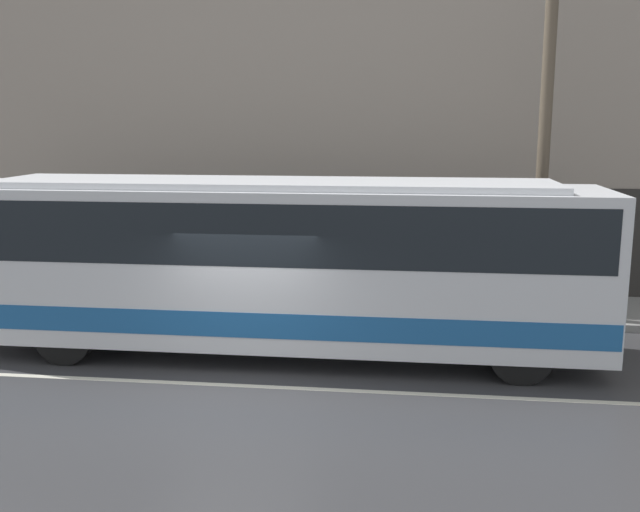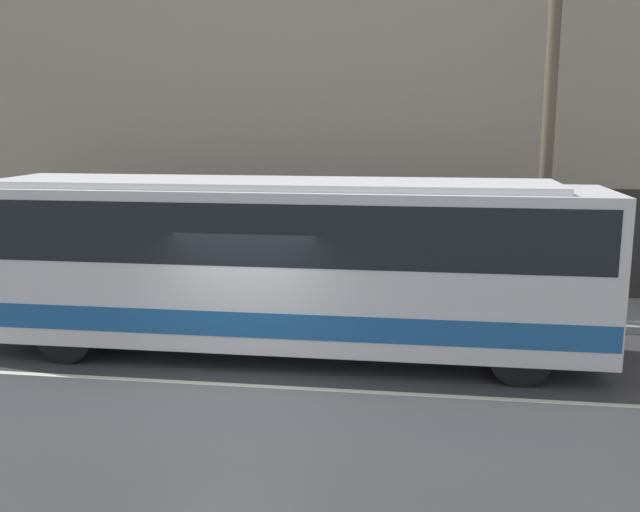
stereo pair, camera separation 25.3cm
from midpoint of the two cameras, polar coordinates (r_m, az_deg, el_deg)
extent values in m
plane|color=#38383A|center=(12.30, -7.00, -10.27)|extent=(60.00, 60.00, 0.00)
cube|color=gray|center=(17.23, -2.74, -3.75)|extent=(60.00, 2.63, 0.16)
cube|color=gray|center=(18.18, -2.09, 15.24)|extent=(60.00, 0.30, 11.63)
cube|color=#2D2B28|center=(18.21, -2.08, 1.29)|extent=(60.00, 0.06, 2.80)
cube|color=beige|center=(12.29, -7.00, -10.25)|extent=(54.00, 0.14, 0.01)
cube|color=silver|center=(13.44, -4.37, -0.51)|extent=(12.14, 2.49, 2.85)
cube|color=#1E5999|center=(13.63, -4.32, -4.12)|extent=(12.08, 2.52, 0.45)
cube|color=black|center=(13.32, -4.42, 2.46)|extent=(11.78, 2.51, 1.08)
cube|color=orange|center=(13.42, 21.71, 4.09)|extent=(0.12, 1.87, 0.28)
cube|color=silver|center=(13.23, -4.46, 5.82)|extent=(10.32, 2.12, 0.12)
cylinder|color=black|center=(12.57, 15.25, -7.46)|extent=(1.09, 0.28, 1.09)
cylinder|color=black|center=(14.63, 14.08, -4.82)|extent=(1.09, 0.28, 1.09)
cylinder|color=black|center=(13.94, -20.26, -5.95)|extent=(1.09, 0.28, 1.09)
cylinder|color=black|center=(15.83, -16.68, -3.78)|extent=(1.09, 0.28, 1.09)
cylinder|color=brown|center=(16.04, 17.04, 8.41)|extent=(0.26, 0.26, 7.41)
camera|label=1|loc=(0.13, -90.55, -0.10)|focal=40.00mm
camera|label=2|loc=(0.13, 89.45, 0.10)|focal=40.00mm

